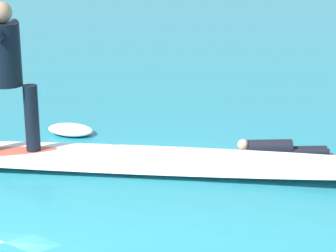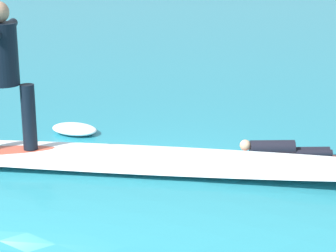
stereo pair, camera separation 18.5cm
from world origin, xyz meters
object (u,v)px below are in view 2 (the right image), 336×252
object	(u,v)px
surfer_riding	(2,65)
surfer_paddling	(279,149)
surfboard_riding	(9,153)
surfboard_paddling	(272,157)

from	to	relation	value
surfer_riding	surfer_paddling	bearing A→B (deg)	-138.15
surfboard_riding	surfboard_paddling	xyz separation A→B (m)	(-1.91, -4.74, -1.35)
surfboard_riding	surfer_riding	size ratio (longest dim) A/B	1.36
surfer_riding	surfer_paddling	size ratio (longest dim) A/B	1.09
surfboard_riding	surfboard_paddling	world-z (taller)	surfboard_riding
surfboard_riding	surfboard_paddling	size ratio (longest dim) A/B	0.95
surfer_paddling	surfer_riding	bearing A→B (deg)	42.96
surfboard_paddling	surfer_paddling	xyz separation A→B (m)	(-0.11, -0.05, 0.16)
surfer_riding	surfboard_paddling	world-z (taller)	surfer_riding
surfboard_riding	surfer_riding	distance (m)	1.00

